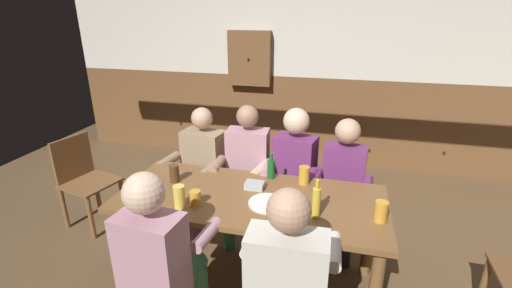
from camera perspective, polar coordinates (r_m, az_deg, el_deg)
The scene contains 22 objects.
ground_plane at distance 3.05m, azimuth -0.51°, elevation -20.46°, with size 7.75×7.75×0.00m, color brown.
back_wall_upper at distance 4.71m, azimuth 7.48°, elevation 19.19°, with size 6.46×0.12×1.41m, color beige.
back_wall_wainscot at distance 4.92m, azimuth 6.78°, elevation 3.98°, with size 6.46×0.12×1.18m, color brown.
dining_table at distance 2.61m, azimuth -0.91°, elevation -10.46°, with size 1.90×0.82×0.77m.
person_0 at distance 3.34m, azimuth -8.91°, elevation -3.39°, with size 0.55×0.57×1.19m.
person_1 at distance 3.19m, azimuth -1.58°, elevation -3.93°, with size 0.53×0.52×1.24m.
person_2 at distance 3.11m, azimuth 5.72°, elevation -4.50°, with size 0.54×0.58×1.24m.
person_3 at distance 3.09m, azimuth 13.69°, elevation -5.88°, with size 0.51×0.52×1.18m.
person_4 at distance 2.23m, azimuth -15.22°, elevation -16.65°, with size 0.53×0.55×1.23m.
person_5 at distance 2.02m, azimuth 5.10°, elevation -20.45°, with size 0.56×0.50×1.24m.
chair_empty_near_right at distance 3.83m, azimuth -25.90°, elevation -5.01°, with size 0.53×0.53×0.88m.
table_candle at distance 2.43m, azimuth 9.95°, elevation -9.30°, with size 0.04×0.04×0.08m, color #F9E08C.
condiment_caddy at distance 2.64m, azimuth -0.30°, elevation -6.64°, with size 0.14×0.10×0.05m, color #B2B7BC.
plate_0 at distance 2.45m, azimuth 1.90°, elevation -9.49°, with size 0.27×0.27×0.01m, color white.
bottle_0 at distance 2.78m, azimuth 2.43°, elevation -3.93°, with size 0.06×0.06×0.21m.
bottle_1 at distance 2.30m, azimuth 9.66°, elevation -9.15°, with size 0.05×0.05×0.26m.
pint_glass_0 at distance 2.38m, azimuth 19.45°, elevation -10.18°, with size 0.08×0.08×0.13m, color gold.
pint_glass_1 at distance 2.72m, azimuth 7.72°, elevation -4.99°, with size 0.08×0.08×0.14m, color gold.
pint_glass_2 at distance 2.79m, azimuth -12.98°, elevation -4.63°, with size 0.07×0.07×0.14m, color #4C2D19.
pint_glass_3 at distance 2.46m, azimuth -9.72°, elevation -8.55°, with size 0.08×0.08×0.10m, color gold.
pint_glass_4 at distance 2.44m, azimuth -12.21°, elevation -8.27°, with size 0.08×0.08×0.16m, color #E5C64C.
wall_dart_cabinet at distance 4.75m, azimuth -1.04°, elevation 13.58°, with size 0.56×0.15×0.70m.
Camera 1 is at (0.58, -2.21, 2.02)m, focal length 24.88 mm.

